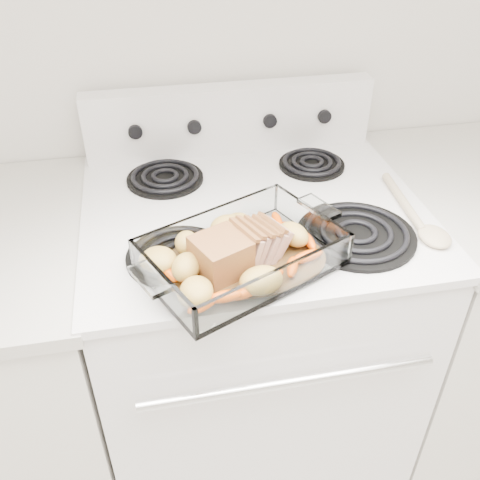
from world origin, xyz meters
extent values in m
cube|color=white|center=(0.00, 1.66, 0.46)|extent=(0.76, 0.65, 0.92)
cube|color=black|center=(0.00, 1.34, 0.45)|extent=(0.65, 0.02, 0.55)
cylinder|color=silver|center=(0.00, 1.30, 0.74)|extent=(0.61, 0.02, 0.02)
cube|color=white|center=(0.00, 1.66, 0.93)|extent=(0.78, 0.67, 0.02)
cube|color=white|center=(0.00, 1.95, 1.03)|extent=(0.76, 0.06, 0.18)
cylinder|color=black|center=(-0.19, 1.50, 0.94)|extent=(0.21, 0.21, 0.01)
cylinder|color=black|center=(0.19, 1.50, 0.94)|extent=(0.25, 0.25, 0.01)
cylinder|color=black|center=(-0.19, 1.81, 0.94)|extent=(0.19, 0.19, 0.01)
cylinder|color=black|center=(0.19, 1.81, 0.94)|extent=(0.17, 0.17, 0.01)
cylinder|color=black|center=(-0.25, 1.92, 1.03)|extent=(0.04, 0.02, 0.04)
cylinder|color=black|center=(-0.10, 1.92, 1.03)|extent=(0.04, 0.02, 0.04)
cylinder|color=black|center=(0.10, 1.92, 1.03)|extent=(0.04, 0.02, 0.04)
cylinder|color=black|center=(0.25, 1.92, 1.03)|extent=(0.04, 0.02, 0.04)
cube|color=silver|center=(-0.67, 1.66, 0.45)|extent=(0.55, 0.65, 0.90)
cube|color=silver|center=(0.67, 1.66, 0.45)|extent=(0.55, 0.65, 0.90)
cube|color=silver|center=(-0.07, 1.43, 0.95)|extent=(0.36, 0.23, 0.01)
cube|color=silver|center=(-0.07, 1.32, 0.98)|extent=(0.36, 0.01, 0.06)
cube|color=silver|center=(-0.07, 1.55, 0.98)|extent=(0.36, 0.01, 0.06)
cube|color=silver|center=(-0.25, 1.43, 0.98)|extent=(0.01, 0.23, 0.06)
cube|color=silver|center=(0.10, 1.43, 0.98)|extent=(0.01, 0.23, 0.06)
cylinder|color=#493117|center=(-0.07, 1.43, 0.95)|extent=(0.21, 0.21, 0.00)
cube|color=brown|center=(-0.12, 1.43, 0.99)|extent=(0.09, 0.09, 0.08)
cube|color=tan|center=(-0.07, 1.43, 0.99)|extent=(0.03, 0.09, 0.07)
cube|color=tan|center=(-0.05, 1.43, 0.99)|extent=(0.04, 0.09, 0.07)
cube|color=tan|center=(-0.03, 1.43, 0.98)|extent=(0.04, 0.09, 0.06)
cube|color=tan|center=(-0.01, 1.43, 0.98)|extent=(0.04, 0.08, 0.06)
cube|color=tan|center=(0.00, 1.43, 0.98)|extent=(0.04, 0.08, 0.06)
ellipsoid|color=#F45100|center=(-0.23, 1.35, 0.96)|extent=(0.06, 0.02, 0.02)
ellipsoid|color=#F45100|center=(0.05, 1.35, 0.96)|extent=(0.06, 0.02, 0.02)
ellipsoid|color=#F45100|center=(0.09, 1.46, 0.96)|extent=(0.06, 0.02, 0.02)
ellipsoid|color=#F45100|center=(-0.24, 1.48, 0.96)|extent=(0.06, 0.02, 0.02)
ellipsoid|color=olive|center=(-0.24, 1.52, 0.98)|extent=(0.07, 0.06, 0.05)
ellipsoid|color=olive|center=(-0.05, 1.53, 0.98)|extent=(0.07, 0.06, 0.05)
ellipsoid|color=olive|center=(0.06, 1.41, 0.98)|extent=(0.07, 0.06, 0.05)
cylinder|color=tan|center=(0.34, 1.59, 0.95)|extent=(0.04, 0.24, 0.02)
ellipsoid|color=tan|center=(0.34, 1.45, 0.95)|extent=(0.06, 0.08, 0.02)
camera|label=1|loc=(-0.23, 0.64, 1.60)|focal=40.00mm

